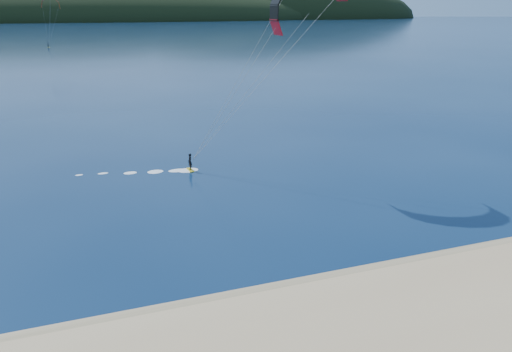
{
  "coord_description": "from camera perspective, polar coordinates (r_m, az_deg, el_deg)",
  "views": [
    {
      "loc": [
        -3.91,
        -15.43,
        14.65
      ],
      "look_at": [
        4.74,
        10.0,
        5.0
      ],
      "focal_mm": 32.62,
      "sensor_mm": 36.0,
      "label": 1
    }
  ],
  "objects": [
    {
      "name": "wet_sand",
      "position": [
        25.01,
        -6.5,
        -16.1
      ],
      "size": [
        220.0,
        2.5,
        0.1
      ],
      "color": "#8B7A51",
      "rests_on": "ground"
    },
    {
      "name": "kitesurfer_near",
      "position": [
        42.13,
        5.51,
        18.35
      ],
      "size": [
        24.53,
        6.87,
        18.06
      ],
      "color": "gold",
      "rests_on": "ground"
    },
    {
      "name": "kitesurfer_far",
      "position": [
        209.02,
        -23.87,
        18.38
      ],
      "size": [
        7.41,
        7.43,
        17.59
      ],
      "color": "gold",
      "rests_on": "ground"
    },
    {
      "name": "headland",
      "position": [
        760.87,
        -19.39,
        17.6
      ],
      "size": [
        1200.0,
        310.0,
        140.0
      ],
      "color": "black",
      "rests_on": "ground"
    }
  ]
}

